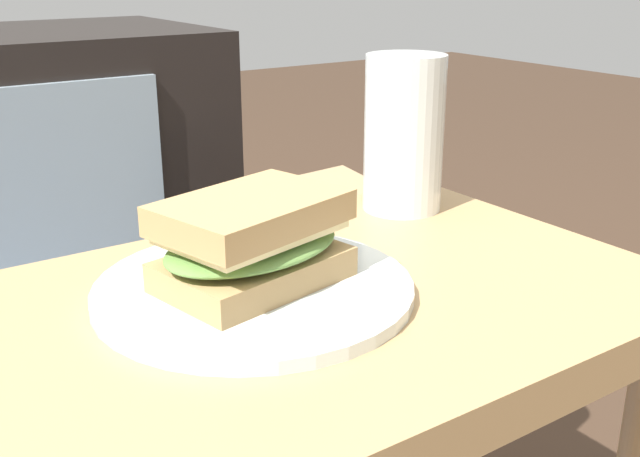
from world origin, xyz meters
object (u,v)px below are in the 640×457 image
plate (254,289)px  beer_glass (404,135)px  sandwich_front (253,241)px  paper_bag (328,308)px

plate → beer_glass: 0.26m
sandwich_front → paper_bag: size_ratio=0.41×
plate → paper_bag: plate is taller
beer_glass → paper_bag: 0.49m
plate → beer_glass: (0.23, 0.10, 0.07)m
sandwich_front → paper_bag: (0.36, 0.42, -0.32)m
sandwich_front → paper_bag: 0.64m
plate → sandwich_front: (-0.00, 0.00, 0.04)m
plate → beer_glass: beer_glass is taller
plate → beer_glass: size_ratio=1.56×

